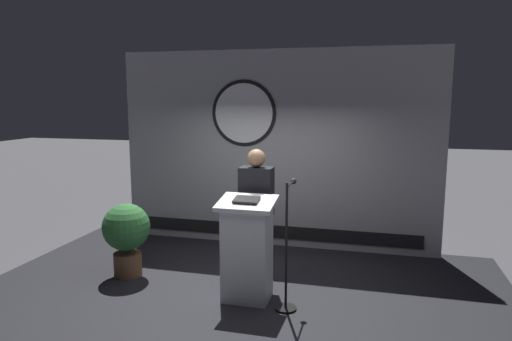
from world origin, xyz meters
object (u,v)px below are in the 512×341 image
Objects in this scene: microphone_stand at (287,265)px; podium at (247,250)px; speaker_person at (256,216)px; potted_plant at (126,232)px.

podium is at bearing 168.81° from microphone_stand.
potted_plant is (-1.69, -0.18, -0.29)m from speaker_person.
podium is 0.50m from microphone_stand.
podium is 1.73m from potted_plant.
speaker_person reaches higher than potted_plant.
speaker_person is 0.85m from microphone_stand.
microphone_stand is (0.48, -0.10, -0.10)m from podium.
potted_plant is at bearing 169.70° from microphone_stand.
speaker_person is (-0.02, 0.48, 0.27)m from podium.
microphone_stand reaches higher than potted_plant.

